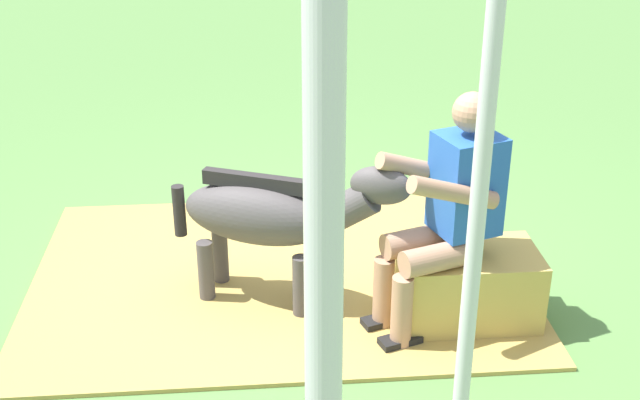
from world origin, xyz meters
name	(u,v)px	position (x,y,z in m)	size (l,w,h in m)	color
ground_plane	(295,289)	(0.00, 0.00, 0.00)	(24.00, 24.00, 0.00)	#568442
hay_patch	(278,276)	(0.09, -0.14, 0.01)	(2.88, 2.08, 0.02)	tan
hay_bale	(467,287)	(-0.91, 0.40, 0.21)	(0.74, 0.45, 0.42)	tan
person_seated	(447,207)	(-0.75, 0.44, 0.70)	(0.72, 0.55, 1.30)	tan
pony_standing	(273,216)	(0.12, 0.13, 0.54)	(1.28, 0.70, 0.90)	#4C4747
tent_pole_left	(476,231)	(-0.52, 1.74, 1.25)	(0.06, 0.06, 2.50)	silver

